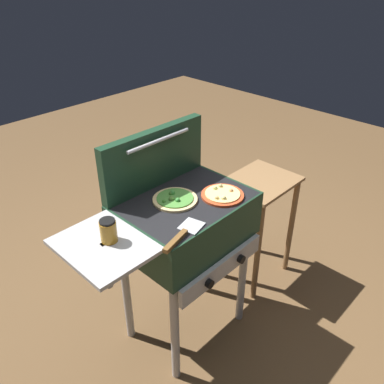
% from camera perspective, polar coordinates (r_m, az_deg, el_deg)
% --- Properties ---
extents(ground_plane, '(8.00, 8.00, 0.00)m').
position_cam_1_polar(ground_plane, '(2.54, -0.82, -18.53)').
color(ground_plane, brown).
extents(grill, '(0.96, 0.53, 0.90)m').
position_cam_1_polar(grill, '(2.01, -1.18, -4.73)').
color(grill, '#193823').
rests_on(grill, ground_plane).
extents(grill_lid_open, '(0.63, 0.08, 0.30)m').
position_cam_1_polar(grill_lid_open, '(2.00, -5.45, 4.88)').
color(grill_lid_open, '#193823').
rests_on(grill_lid_open, grill).
extents(pizza_veggie, '(0.22, 0.22, 0.04)m').
position_cam_1_polar(pizza_veggie, '(1.93, -2.47, -1.00)').
color(pizza_veggie, '#E0C17F').
rests_on(pizza_veggie, grill).
extents(pizza_cheese, '(0.21, 0.21, 0.03)m').
position_cam_1_polar(pizza_cheese, '(1.96, 4.38, -0.37)').
color(pizza_cheese, '#C64723').
rests_on(pizza_cheese, grill).
extents(sauce_jar, '(0.07, 0.07, 0.10)m').
position_cam_1_polar(sauce_jar, '(1.68, -11.89, -5.45)').
color(sauce_jar, '#B77A1E').
rests_on(sauce_jar, grill).
extents(spatula, '(0.27, 0.12, 0.02)m').
position_cam_1_polar(spatula, '(1.69, -1.39, -6.11)').
color(spatula, '#B7BABF').
rests_on(spatula, grill).
extents(prep_table, '(0.44, 0.36, 0.74)m').
position_cam_1_polar(prep_table, '(2.58, 9.44, -2.36)').
color(prep_table, olive).
rests_on(prep_table, ground_plane).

